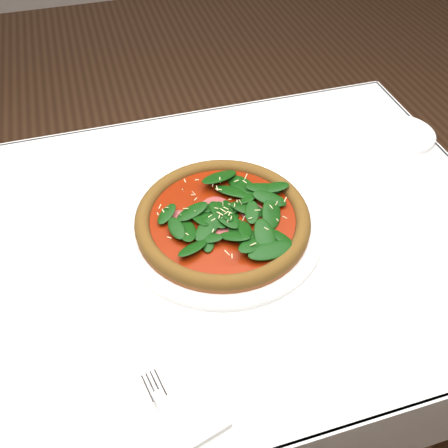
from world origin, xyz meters
name	(u,v)px	position (x,y,z in m)	size (l,w,h in m)	color
ground	(204,409)	(0.00, 0.00, 0.00)	(6.00, 6.00, 0.00)	brown
dining_table	(195,272)	(0.00, 0.00, 0.65)	(1.21, 0.81, 0.75)	white
plate	(223,225)	(0.06, 0.01, 0.76)	(0.38, 0.38, 0.02)	white
pizza	(223,217)	(0.06, 0.01, 0.78)	(0.40, 0.40, 0.04)	#9E5826
napkin	(175,431)	(-0.11, -0.34, 0.76)	(0.14, 0.07, 0.01)	white
fork	(166,411)	(-0.12, -0.31, 0.76)	(0.05, 0.15, 0.00)	silver
saucer_far	(403,134)	(0.54, 0.17, 0.76)	(0.14, 0.14, 0.01)	white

